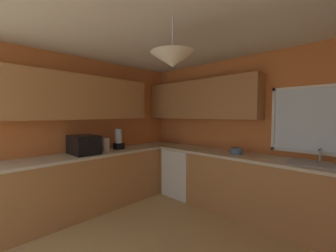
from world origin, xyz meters
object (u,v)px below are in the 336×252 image
Objects in this scene: blender_appliance at (119,140)px; microwave at (84,145)px; sink_assembly at (318,164)px; bowl at (236,151)px; dishwasher at (184,172)px; kettle at (105,145)px.

microwave is at bearing -90.00° from blender_appliance.
microwave is 0.63m from blender_appliance.
microwave reaches higher than sink_assembly.
sink_assembly is at bearing 0.34° from bowl.
blender_appliance reaches higher than sink_assembly.
bowl is (1.71, 1.67, -0.10)m from microwave.
blender_appliance is (-0.66, -1.01, 0.64)m from dishwasher.
blender_appliance is at bearing 94.15° from kettle.
kettle is at bearing 86.77° from microwave.
kettle is 1.25× the size of bowl.
dishwasher is 1.87m from microwave.
kettle is 2.14m from bowl.
microwave is 3.22m from sink_assembly.
microwave is 1.33× the size of blender_appliance.
kettle reaches higher than sink_assembly.
kettle reaches higher than bowl.
kettle reaches higher than dishwasher.
bowl is (1.05, 0.03, 0.53)m from dishwasher.
microwave is 2.69× the size of bowl.
bowl is (-1.05, -0.01, 0.03)m from sink_assembly.
sink_assembly is at bearing 25.75° from kettle.
sink_assembly is (2.09, 0.04, 0.49)m from dishwasher.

